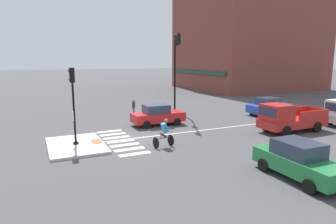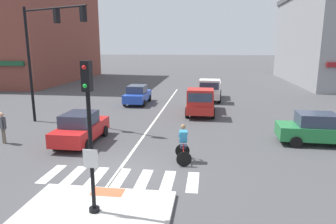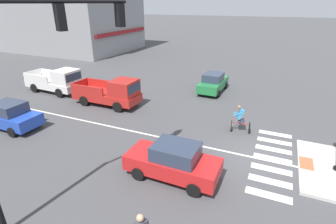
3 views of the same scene
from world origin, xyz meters
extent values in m
plane|color=#474749|center=(0.00, 0.00, 0.00)|extent=(300.00, 300.00, 0.00)
cube|color=beige|center=(0.00, -3.16, 0.07)|extent=(4.64, 3.17, 0.15)
cube|color=#DB5B38|center=(0.00, -1.92, 0.15)|extent=(1.10, 0.60, 0.01)
cube|color=silver|center=(-2.84, -0.44, 0.00)|extent=(0.44, 1.80, 0.01)
cube|color=silver|center=(-1.89, -0.44, 0.00)|extent=(0.44, 1.80, 0.01)
cube|color=silver|center=(-0.95, -0.44, 0.00)|extent=(0.44, 1.80, 0.01)
cube|color=silver|center=(0.00, -0.44, 0.00)|extent=(0.44, 1.80, 0.01)
cube|color=silver|center=(0.95, -0.44, 0.00)|extent=(0.44, 1.80, 0.01)
cube|color=silver|center=(1.89, -0.44, 0.00)|extent=(0.44, 1.80, 0.01)
cube|color=silver|center=(2.84, -0.44, 0.00)|extent=(0.44, 1.80, 0.01)
cube|color=silver|center=(-0.25, 10.00, 0.00)|extent=(0.14, 28.00, 0.01)
cylinder|color=black|center=(-5.84, 6.51, 7.17)|extent=(5.00, 2.24, 0.11)
cube|color=black|center=(-5.59, 6.41, 6.72)|extent=(0.36, 0.38, 0.80)
sphere|color=gold|center=(-5.52, 6.56, 6.72)|extent=(0.12, 0.12, 0.12)
cube|color=black|center=(-3.61, 5.55, 6.72)|extent=(0.36, 0.38, 0.80)
sphere|color=gold|center=(-3.54, 5.71, 6.72)|extent=(0.12, 0.12, 0.12)
cube|color=gray|center=(21.59, 33.27, 5.70)|extent=(14.02, 21.98, 11.41)
cube|color=maroon|center=(21.59, 22.13, 3.10)|extent=(12.62, 0.30, 0.50)
cube|color=#2347B7|center=(-2.81, 14.70, 0.65)|extent=(1.71, 4.10, 0.70)
cube|color=#2D384C|center=(-2.81, 14.55, 1.32)|extent=(1.49, 1.90, 0.64)
cylinder|color=black|center=(-1.98, 15.97, 0.30)|extent=(0.18, 0.60, 0.60)
cylinder|color=black|center=(-3.65, 13.43, 0.30)|extent=(0.18, 0.60, 0.60)
cylinder|color=black|center=(-1.98, 13.43, 0.30)|extent=(0.18, 0.60, 0.60)
cube|color=red|center=(-3.27, 3.59, 0.65)|extent=(1.73, 4.11, 0.70)
cube|color=#2D384C|center=(-3.27, 3.44, 1.32)|extent=(1.49, 1.91, 0.64)
cylinder|color=black|center=(-4.09, 4.86, 0.30)|extent=(0.18, 0.60, 0.60)
cylinder|color=black|center=(-2.42, 4.85, 0.30)|extent=(0.18, 0.60, 0.60)
cylinder|color=black|center=(-4.11, 2.32, 0.30)|extent=(0.18, 0.60, 0.60)
cylinder|color=black|center=(-2.44, 2.31, 0.30)|extent=(0.18, 0.60, 0.60)
cube|color=#237A3D|center=(9.07, 4.96, 0.65)|extent=(4.15, 1.81, 0.70)
cube|color=#2D384C|center=(8.92, 4.96, 1.32)|extent=(1.94, 1.53, 0.64)
cylinder|color=black|center=(10.36, 5.75, 0.30)|extent=(0.60, 0.20, 0.60)
cylinder|color=black|center=(10.32, 4.09, 0.30)|extent=(0.60, 0.20, 0.60)
cylinder|color=black|center=(7.82, 5.82, 0.30)|extent=(0.60, 0.20, 0.60)
cylinder|color=black|center=(7.78, 4.16, 0.30)|extent=(0.60, 0.20, 0.60)
cube|color=red|center=(2.80, 11.52, 0.68)|extent=(1.92, 5.11, 0.60)
cube|color=red|center=(2.80, 9.92, 1.53)|extent=(1.81, 1.71, 1.10)
cube|color=#2D384C|center=(2.80, 9.09, 1.61)|extent=(1.62, 0.08, 0.60)
cube|color=red|center=(3.70, 12.54, 1.28)|extent=(0.13, 2.81, 0.60)
cube|color=red|center=(1.92, 12.54, 1.28)|extent=(0.13, 2.81, 0.60)
cube|color=red|center=(2.81, 14.02, 1.28)|extent=(1.80, 0.11, 0.60)
cylinder|color=black|center=(3.71, 9.94, 0.38)|extent=(0.24, 0.76, 0.76)
cylinder|color=black|center=(1.89, 9.94, 0.38)|extent=(0.24, 0.76, 0.76)
cylinder|color=black|center=(3.72, 12.92, 0.38)|extent=(0.24, 0.76, 0.76)
cylinder|color=black|center=(1.90, 12.93, 0.38)|extent=(0.24, 0.76, 0.76)
cube|color=white|center=(3.51, 17.56, 0.68)|extent=(2.12, 5.18, 0.60)
cube|color=white|center=(3.44, 15.96, 1.53)|extent=(1.87, 1.78, 1.10)
cube|color=#2D384C|center=(3.40, 15.13, 1.61)|extent=(1.62, 0.15, 0.60)
cube|color=white|center=(4.45, 18.54, 1.28)|extent=(0.24, 2.81, 0.60)
cube|color=white|center=(2.67, 18.62, 1.28)|extent=(0.24, 2.81, 0.60)
cube|color=white|center=(3.62, 20.06, 1.28)|extent=(1.80, 0.18, 0.60)
cylinder|color=black|center=(4.35, 15.94, 0.38)|extent=(0.27, 0.77, 0.76)
cylinder|color=black|center=(2.53, 16.02, 0.38)|extent=(0.27, 0.77, 0.76)
cylinder|color=black|center=(4.49, 18.92, 0.38)|extent=(0.27, 0.77, 0.76)
cylinder|color=black|center=(2.66, 19.00, 0.38)|extent=(0.27, 0.77, 0.76)
cylinder|color=black|center=(2.23, 2.06, 0.33)|extent=(0.66, 0.14, 0.66)
cylinder|color=black|center=(2.38, 1.02, 0.33)|extent=(0.66, 0.14, 0.66)
cylinder|color=#B21E1E|center=(2.31, 1.54, 0.55)|extent=(0.18, 0.89, 0.05)
cylinder|color=#B21E1E|center=(2.33, 1.36, 0.73)|extent=(0.04, 0.04, 0.30)
cylinder|color=#B21E1E|center=(2.23, 2.01, 0.85)|extent=(0.44, 0.10, 0.04)
cylinder|color=#2D334C|center=(2.23, 1.51, 0.73)|extent=(0.18, 0.41, 0.33)
cylinder|color=#2D334C|center=(2.39, 1.53, 0.73)|extent=(0.18, 0.41, 0.33)
cube|color=#338CBF|center=(2.29, 1.62, 1.16)|extent=(0.39, 0.43, 0.60)
sphere|color=#936B4C|center=(2.28, 1.74, 1.57)|extent=(0.22, 0.22, 0.22)
cylinder|color=#338CBF|center=(2.11, 1.77, 1.16)|extent=(0.15, 0.46, 0.31)
cylinder|color=#338CBF|center=(2.42, 1.82, 1.16)|extent=(0.15, 0.46, 0.31)
sphere|color=tan|center=(-7.26, 2.91, 1.56)|extent=(0.22, 0.22, 0.22)
camera|label=1|loc=(17.47, -5.30, 5.10)|focal=31.06mm
camera|label=2|loc=(3.31, -11.16, 5.08)|focal=32.58mm
camera|label=3|loc=(-11.88, 0.01, 7.14)|focal=27.20mm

